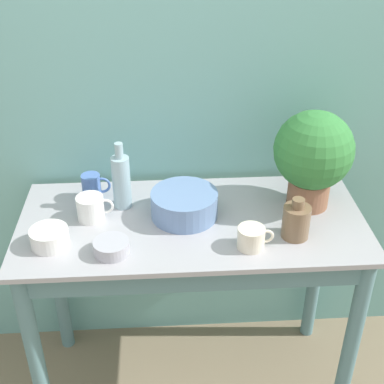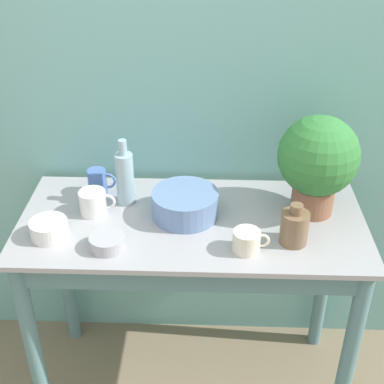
{
  "view_description": "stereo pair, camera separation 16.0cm",
  "coord_description": "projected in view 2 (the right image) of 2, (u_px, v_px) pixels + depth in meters",
  "views": [
    {
      "loc": [
        -0.1,
        -1.32,
        2.0
      ],
      "look_at": [
        0.0,
        0.29,
        0.99
      ],
      "focal_mm": 50.0,
      "sensor_mm": 36.0,
      "label": 1
    },
    {
      "loc": [
        0.06,
        -1.32,
        2.0
      ],
      "look_at": [
        0.0,
        0.29,
        0.99
      ],
      "focal_mm": 50.0,
      "sensor_mm": 36.0,
      "label": 2
    }
  ],
  "objects": [
    {
      "name": "mug_cream",
      "position": [
        247.0,
        241.0,
        1.79
      ],
      "size": [
        0.13,
        0.09,
        0.08
      ],
      "color": "beige",
      "rests_on": "counter_table"
    },
    {
      "name": "bowl_wash_large",
      "position": [
        185.0,
        204.0,
        1.96
      ],
      "size": [
        0.25,
        0.25,
        0.1
      ],
      "color": "#6684B2",
      "rests_on": "counter_table"
    },
    {
      "name": "wall_back",
      "position": [
        195.0,
        100.0,
        2.09
      ],
      "size": [
        6.0,
        0.05,
        2.4
      ],
      "color": "#70ADA8",
      "rests_on": "ground_plane"
    },
    {
      "name": "bowl_small_steel",
      "position": [
        107.0,
        242.0,
        1.81
      ],
      "size": [
        0.12,
        0.12,
        0.05
      ],
      "color": "#A8A8B2",
      "rests_on": "counter_table"
    },
    {
      "name": "bowl_small_enamel_white",
      "position": [
        49.0,
        229.0,
        1.86
      ],
      "size": [
        0.13,
        0.13,
        0.06
      ],
      "color": "silver",
      "rests_on": "counter_table"
    },
    {
      "name": "bottle_tall",
      "position": [
        125.0,
        177.0,
        2.01
      ],
      "size": [
        0.07,
        0.07,
        0.27
      ],
      "color": "#93B2BC",
      "rests_on": "counter_table"
    },
    {
      "name": "bottle_short",
      "position": [
        294.0,
        227.0,
        1.82
      ],
      "size": [
        0.1,
        0.1,
        0.15
      ],
      "color": "brown",
      "rests_on": "counter_table"
    },
    {
      "name": "counter_table",
      "position": [
        192.0,
        265.0,
        2.05
      ],
      "size": [
        1.27,
        0.59,
        0.87
      ],
      "color": "slate",
      "rests_on": "ground_plane"
    },
    {
      "name": "mug_white",
      "position": [
        93.0,
        202.0,
        1.98
      ],
      "size": [
        0.14,
        0.1,
        0.09
      ],
      "color": "white",
      "rests_on": "counter_table"
    },
    {
      "name": "potted_plant",
      "position": [
        318.0,
        160.0,
        1.9
      ],
      "size": [
        0.29,
        0.29,
        0.38
      ],
      "color": "#8C5B42",
      "rests_on": "counter_table"
    },
    {
      "name": "mug_blue",
      "position": [
        98.0,
        182.0,
        2.1
      ],
      "size": [
        0.11,
        0.07,
        0.1
      ],
      "color": "#4C70B7",
      "rests_on": "counter_table"
    }
  ]
}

